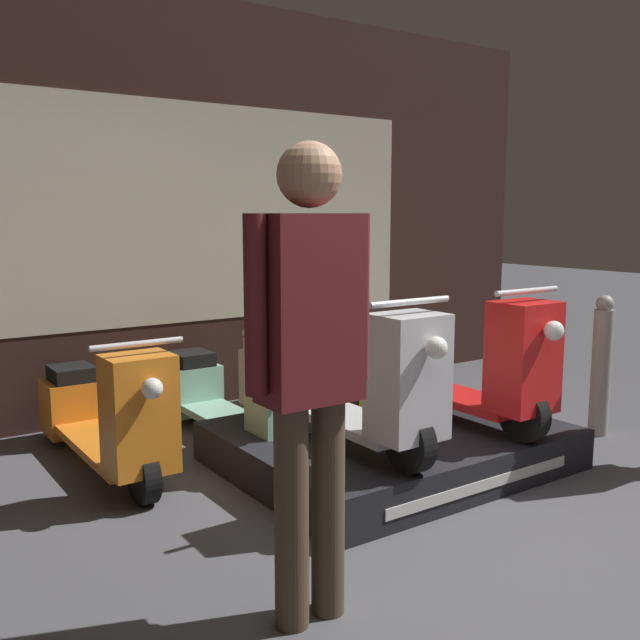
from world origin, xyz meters
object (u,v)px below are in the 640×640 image
person_left_browsing (310,352)px  scooter_backrow_2 (341,378)px  street_bollard (601,366)px  scooter_display_right (449,365)px  scooter_backrow_0 (105,416)px  scooter_backrow_1 (235,395)px  scooter_display_left (339,384)px

person_left_browsing → scooter_backrow_2: bearing=51.2°
person_left_browsing → street_bollard: 3.12m
scooter_display_right → person_left_browsing: bearing=-148.8°
scooter_display_right → scooter_backrow_0: (-1.93, 0.95, -0.25)m
person_left_browsing → street_bollard: person_left_browsing is taller
scooter_backrow_0 → scooter_display_right: bearing=-26.2°
scooter_backrow_1 → person_left_browsing: (-0.76, -2.04, 0.71)m
scooter_display_right → street_bollard: (1.17, -0.32, -0.09)m
scooter_display_right → scooter_backrow_2: bearing=99.7°
scooter_display_right → scooter_backrow_2: (-0.16, 0.95, -0.25)m
person_left_browsing → street_bollard: (2.97, 0.77, -0.55)m
scooter_backrow_0 → person_left_browsing: person_left_browsing is taller
scooter_display_left → person_left_browsing: (-0.93, -1.09, 0.46)m
person_left_browsing → street_bollard: bearing=14.6°
scooter_display_left → scooter_backrow_1: (-0.17, 0.95, -0.25)m
scooter_backrow_0 → scooter_backrow_1: (0.88, 0.00, 0.00)m
scooter_backrow_2 → street_bollard: street_bollard is taller
street_bollard → scooter_backrow_0: bearing=157.8°
scooter_backrow_2 → street_bollard: size_ratio=1.74×
scooter_backrow_1 → street_bollard: bearing=-29.8°
scooter_backrow_1 → scooter_backrow_0: bearing=180.0°
scooter_display_left → street_bollard: scooter_display_left is taller
scooter_backrow_2 → scooter_display_left: bearing=-127.0°
street_bollard → scooter_backrow_2: bearing=136.4°
scooter_display_left → scooter_backrow_1: 0.99m
scooter_display_left → scooter_display_right: 0.87m
scooter_display_right → scooter_backrow_1: bearing=137.8°
scooter_display_left → scooter_display_right: size_ratio=1.00×
scooter_backrow_1 → street_bollard: 2.55m
scooter_backrow_0 → person_left_browsing: bearing=-86.4°
scooter_backrow_2 → street_bollard: 1.84m
scooter_display_right → street_bollard: bearing=-15.2°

